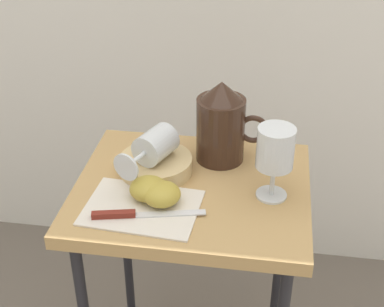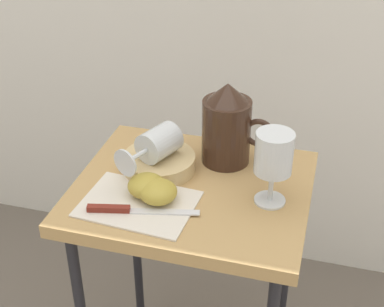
% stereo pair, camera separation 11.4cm
% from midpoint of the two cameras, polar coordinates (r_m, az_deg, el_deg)
% --- Properties ---
extents(table, '(0.50, 0.42, 0.68)m').
position_cam_midpoint_polar(table, '(1.23, -2.66, -6.45)').
color(table, tan).
rests_on(table, ground_plane).
extents(linen_napkin, '(0.24, 0.18, 0.00)m').
position_cam_midpoint_polar(linen_napkin, '(1.13, -8.03, -5.59)').
color(linen_napkin, silver).
rests_on(linen_napkin, table).
extents(basket_tray, '(0.16, 0.16, 0.03)m').
position_cam_midpoint_polar(basket_tray, '(1.22, -6.39, -1.24)').
color(basket_tray, tan).
rests_on(basket_tray, table).
extents(pitcher, '(0.16, 0.11, 0.19)m').
position_cam_midpoint_polar(pitcher, '(1.23, 0.36, 2.50)').
color(pitcher, '#382319').
rests_on(pitcher, table).
extents(wine_glass_upright, '(0.08, 0.08, 0.16)m').
position_cam_midpoint_polar(wine_glass_upright, '(1.10, 5.58, 0.09)').
color(wine_glass_upright, silver).
rests_on(wine_glass_upright, table).
extents(wine_glass_tipped_near, '(0.12, 0.16, 0.07)m').
position_cam_midpoint_polar(wine_glass_tipped_near, '(1.19, -6.61, 0.70)').
color(wine_glass_tipped_near, silver).
rests_on(wine_glass_tipped_near, basket_tray).
extents(apple_half_left, '(0.08, 0.08, 0.04)m').
position_cam_midpoint_polar(apple_half_left, '(1.14, -7.34, -3.67)').
color(apple_half_left, '#B29938').
rests_on(apple_half_left, linen_napkin).
extents(apple_half_right, '(0.08, 0.08, 0.04)m').
position_cam_midpoint_polar(apple_half_right, '(1.12, -6.05, -4.23)').
color(apple_half_right, '#B29938').
rests_on(apple_half_right, linen_napkin).
extents(knife, '(0.22, 0.06, 0.01)m').
position_cam_midpoint_polar(knife, '(1.10, -9.14, -6.25)').
color(knife, silver).
rests_on(knife, linen_napkin).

